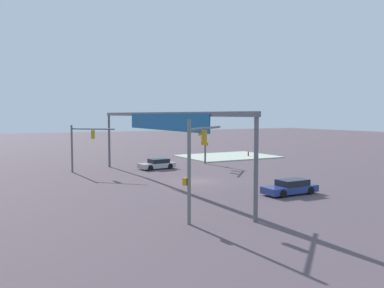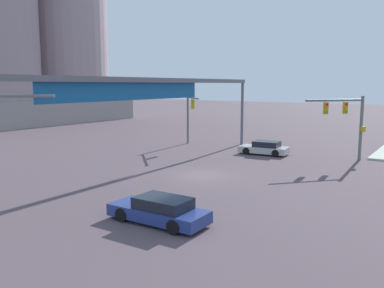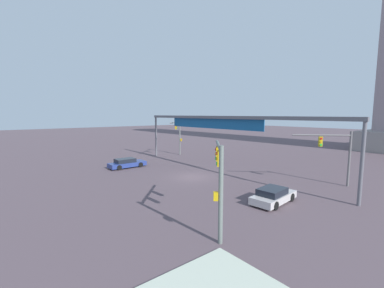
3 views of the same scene
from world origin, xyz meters
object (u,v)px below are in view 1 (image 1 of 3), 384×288
object	(u,v)px
traffic_signal_opposite_side	(196,154)
fire_hydrant_on_curb	(248,154)
traffic_signal_near_corner	(203,137)
sedan_car_waiting_far	(290,187)
traffic_signal_cross_street	(82,140)
sedan_car_approaching	(157,164)

from	to	relation	value
traffic_signal_opposite_side	fire_hydrant_on_curb	xyz separation A→B (m)	(28.34, -24.84, -3.59)
traffic_signal_near_corner	sedan_car_waiting_far	size ratio (longest dim) A/B	1.12
traffic_signal_cross_street	fire_hydrant_on_curb	bearing A→B (deg)	55.95
sedan_car_approaching	sedan_car_waiting_far	distance (m)	19.74
sedan_car_approaching	sedan_car_waiting_far	bearing A→B (deg)	94.27
traffic_signal_cross_street	sedan_car_waiting_far	distance (m)	23.89
sedan_car_approaching	traffic_signal_near_corner	bearing A→B (deg)	-178.21
traffic_signal_near_corner	traffic_signal_cross_street	distance (m)	15.52
traffic_signal_near_corner	sedan_car_waiting_far	xyz separation A→B (m)	(-20.32, 3.55, -3.06)
sedan_car_waiting_far	fire_hydrant_on_curb	world-z (taller)	sedan_car_waiting_far
traffic_signal_near_corner	traffic_signal_opposite_side	world-z (taller)	traffic_signal_opposite_side
traffic_signal_cross_street	sedan_car_approaching	size ratio (longest dim) A/B	1.20
traffic_signal_cross_street	sedan_car_approaching	distance (m)	9.25
traffic_signal_cross_street	traffic_signal_opposite_side	bearing A→B (deg)	-40.81
traffic_signal_near_corner	traffic_signal_cross_street	bearing A→B (deg)	-48.31
sedan_car_approaching	fire_hydrant_on_curb	world-z (taller)	sedan_car_approaching
traffic_signal_opposite_side	sedan_car_waiting_far	bearing A→B (deg)	-24.11
traffic_signal_cross_street	fire_hydrant_on_curb	distance (m)	26.79
traffic_signal_cross_street	sedan_car_waiting_far	world-z (taller)	traffic_signal_cross_street
sedan_car_waiting_far	sedan_car_approaching	bearing A→B (deg)	-80.61
traffic_signal_cross_street	sedan_car_approaching	xyz separation A→B (m)	(-0.99, -8.67, -3.05)
fire_hydrant_on_curb	traffic_signal_opposite_side	bearing A→B (deg)	138.77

